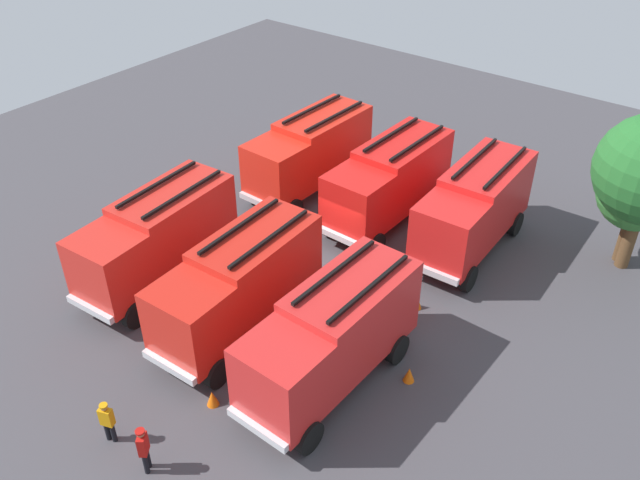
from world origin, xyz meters
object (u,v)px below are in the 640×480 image
object	(u,v)px
firefighter_1	(170,203)
firefighter_2	(144,448)
firefighter_3	(312,255)
fire_truck_2	(389,180)
fire_truck_3	(239,283)
tree_0	(638,193)
traffic_cone_2	(409,375)
fire_truck_1	(157,236)
traffic_cone_1	(212,398)
firefighter_0	(107,421)
fire_truck_4	(474,207)
fire_truck_5	(331,335)
fire_truck_0	(309,151)
traffic_cone_0	(417,302)

from	to	relation	value
firefighter_1	firefighter_2	distance (m)	13.87
firefighter_3	fire_truck_2	bearing A→B (deg)	160.72
fire_truck_3	tree_0	distance (m)	16.43
firefighter_1	traffic_cone_2	bearing A→B (deg)	87.17
firefighter_2	fire_truck_1	bearing A→B (deg)	99.68
traffic_cone_1	fire_truck_3	bearing A→B (deg)	-151.71
firefighter_1	firefighter_0	bearing A→B (deg)	44.42
firefighter_2	traffic_cone_1	distance (m)	3.08
firefighter_1	fire_truck_4	bearing A→B (deg)	122.94
fire_truck_2	fire_truck_5	distance (m)	10.57
tree_0	fire_truck_3	bearing A→B (deg)	-36.90
fire_truck_2	firefighter_2	distance (m)	16.13
firefighter_1	tree_0	xyz separation A→B (m)	(-9.64, 17.58, 2.43)
fire_truck_0	fire_truck_2	size ratio (longest dim) A/B	1.00
traffic_cone_0	traffic_cone_2	distance (m)	3.90
fire_truck_0	traffic_cone_0	distance (m)	10.29
firefighter_0	fire_truck_0	bearing A→B (deg)	-3.25
traffic_cone_1	firefighter_0	bearing A→B (deg)	-26.79
fire_truck_2	firefighter_0	xyz separation A→B (m)	(15.95, 0.08, -1.27)
fire_truck_2	fire_truck_4	distance (m)	4.14
traffic_cone_0	traffic_cone_1	xyz separation A→B (m)	(8.36, -2.81, -0.01)
fire_truck_4	traffic_cone_0	world-z (taller)	fire_truck_4
firefighter_2	fire_truck_0	bearing A→B (deg)	75.87
fire_truck_4	traffic_cone_1	bearing A→B (deg)	-13.00
fire_truck_2	fire_truck_3	world-z (taller)	same
fire_truck_0	fire_truck_1	bearing A→B (deg)	-0.00
fire_truck_0	fire_truck_3	size ratio (longest dim) A/B	1.00
fire_truck_1	traffic_cone_2	xyz separation A→B (m)	(-1.33, 11.04, -1.87)
firefighter_0	traffic_cone_0	bearing A→B (deg)	-40.44
fire_truck_3	firefighter_2	size ratio (longest dim) A/B	4.13
fire_truck_5	traffic_cone_0	distance (m)	5.47
fire_truck_5	traffic_cone_1	distance (m)	4.47
fire_truck_3	fire_truck_5	bearing A→B (deg)	86.07
fire_truck_1	tree_0	size ratio (longest dim) A/B	1.48
fire_truck_1	firefighter_3	size ratio (longest dim) A/B	4.29
fire_truck_3	tree_0	size ratio (longest dim) A/B	1.47
fire_truck_3	traffic_cone_0	size ratio (longest dim) A/B	12.02
fire_truck_2	tree_0	world-z (taller)	tree_0
firefighter_0	firefighter_2	xyz separation A→B (m)	(0.03, 1.76, 0.11)
fire_truck_0	firefighter_3	bearing A→B (deg)	40.85
fire_truck_3	firefighter_2	xyz separation A→B (m)	(6.34, 2.07, -1.16)
firefighter_3	traffic_cone_0	size ratio (longest dim) A/B	2.82
fire_truck_1	fire_truck_4	size ratio (longest dim) A/B	1.01
fire_truck_2	fire_truck_3	bearing A→B (deg)	-0.15
fire_truck_0	fire_truck_5	xyz separation A→B (m)	(9.77, 8.66, 0.00)
traffic_cone_1	fire_truck_2	bearing A→B (deg)	-173.09
firefighter_0	tree_0	bearing A→B (deg)	-45.75
fire_truck_1	firefighter_2	xyz separation A→B (m)	(6.54, 6.71, -1.16)
fire_truck_0	fire_truck_5	size ratio (longest dim) A/B	1.00
fire_truck_5	traffic_cone_0	size ratio (longest dim) A/B	11.95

